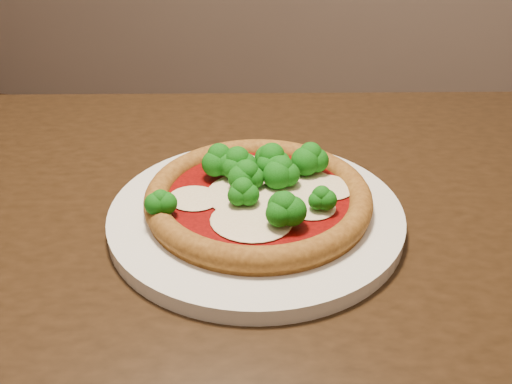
# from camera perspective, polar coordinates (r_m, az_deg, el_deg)

# --- Properties ---
(dining_table) EXTENTS (1.44, 1.07, 0.75)m
(dining_table) POSITION_cam_1_polar(r_m,az_deg,el_deg) (0.74, -4.85, -8.16)
(dining_table) COLOR black
(dining_table) RESTS_ON floor
(plate) EXTENTS (0.33, 0.33, 0.02)m
(plate) POSITION_cam_1_polar(r_m,az_deg,el_deg) (0.65, -0.00, -2.35)
(plate) COLOR silver
(plate) RESTS_ON dining_table
(pizza) EXTENTS (0.25, 0.25, 0.06)m
(pizza) POSITION_cam_1_polar(r_m,az_deg,el_deg) (0.64, 0.29, 0.07)
(pizza) COLOR brown
(pizza) RESTS_ON plate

